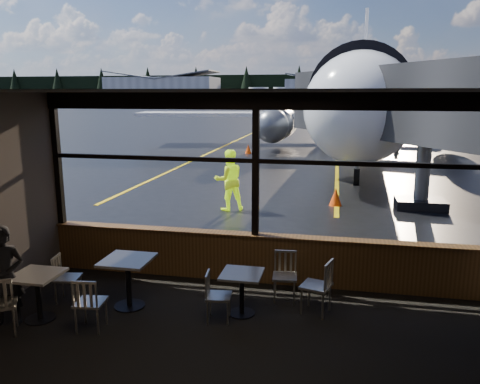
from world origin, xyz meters
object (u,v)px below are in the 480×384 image
(cafe_table_near, at_px, (242,294))
(cafe_table_left, at_px, (38,297))
(ground_crew, at_px, (229,180))
(cone_wing, at_px, (248,149))
(airliner, at_px, (364,60))
(chair_left_s, at_px, (0,305))
(chair_near_w, at_px, (219,297))
(cone_nose, at_px, (336,197))
(chair_near_n, at_px, (285,277))
(chair_mid_w, at_px, (68,278))
(passenger, at_px, (5,276))
(chair_near_e, at_px, (316,286))
(cafe_table_mid, at_px, (129,283))
(jet_bridge, at_px, (418,135))
(chair_mid_s, at_px, (91,303))

(cafe_table_near, xyz_separation_m, cafe_table_left, (-3.06, -0.82, 0.03))
(ground_crew, xyz_separation_m, cone_wing, (-1.94, 13.56, -0.65))
(airliner, bearing_deg, chair_left_s, -100.88)
(chair_near_w, xyz_separation_m, cone_nose, (1.74, 8.20, -0.12))
(chair_near_n, height_order, chair_mid_w, chair_near_n)
(passenger, bearing_deg, chair_near_w, -2.12)
(cafe_table_left, xyz_separation_m, chair_near_e, (4.22, 1.10, 0.08))
(cafe_table_mid, height_order, passenger, passenger)
(passenger, xyz_separation_m, cone_nose, (4.86, 8.95, -0.50))
(jet_bridge, height_order, chair_mid_w, jet_bridge)
(cafe_table_near, distance_m, cone_nose, 8.04)
(chair_mid_w, distance_m, chair_left_s, 1.28)
(chair_mid_s, relative_size, chair_left_s, 0.92)
(cafe_table_left, distance_m, chair_mid_w, 0.72)
(chair_mid_w, xyz_separation_m, cone_wing, (-0.70, 20.39, -0.14))
(airliner, bearing_deg, passenger, -101.28)
(cafe_table_mid, height_order, cafe_table_left, cafe_table_mid)
(chair_mid_s, bearing_deg, chair_left_s, -168.20)
(ground_crew, bearing_deg, cone_wing, -109.95)
(cafe_table_mid, distance_m, chair_mid_s, 0.85)
(cafe_table_mid, height_order, cone_wing, cafe_table_mid)
(cafe_table_near, distance_m, ground_crew, 6.96)
(chair_near_e, bearing_deg, chair_mid_w, 111.78)
(chair_mid_w, relative_size, chair_left_s, 0.87)
(cafe_table_left, xyz_separation_m, chair_near_w, (2.75, 0.54, 0.02))
(chair_near_e, relative_size, ground_crew, 0.50)
(chair_mid_w, bearing_deg, ground_crew, 159.73)
(chair_near_e, bearing_deg, ground_crew, 40.79)
(chair_near_n, height_order, cone_wing, chair_near_n)
(airliner, bearing_deg, jet_bridge, -84.50)
(chair_near_n, xyz_separation_m, chair_left_s, (-3.94, -1.98, 0.04))
(ground_crew, bearing_deg, chair_near_w, 73.55)
(chair_near_n, bearing_deg, chair_mid_s, 25.50)
(cafe_table_near, distance_m, chair_mid_w, 2.99)
(airliner, height_order, chair_left_s, airliner)
(chair_near_e, height_order, chair_left_s, chair_left_s)
(jet_bridge, distance_m, passenger, 10.68)
(cafe_table_mid, bearing_deg, ground_crew, 88.91)
(jet_bridge, distance_m, cafe_table_near, 8.00)
(chair_near_w, height_order, passenger, passenger)
(jet_bridge, height_order, passenger, jet_bridge)
(chair_mid_s, distance_m, cone_nose, 9.54)
(jet_bridge, bearing_deg, chair_near_n, -115.43)
(cafe_table_mid, height_order, chair_mid_s, chair_mid_s)
(cafe_table_left, distance_m, chair_mid_s, 0.96)
(chair_near_w, height_order, cone_nose, chair_near_w)
(chair_near_n, distance_m, chair_mid_w, 3.68)
(chair_near_e, xyz_separation_m, chair_near_w, (-1.46, -0.56, -0.06))
(chair_near_w, distance_m, chair_mid_w, 2.69)
(cafe_table_left, height_order, chair_near_e, chair_near_e)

